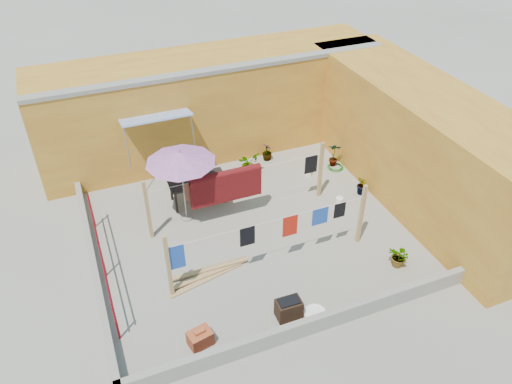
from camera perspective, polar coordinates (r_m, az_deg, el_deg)
ground at (r=13.53m, az=-0.70°, el=-4.58°), size 80.00×80.00×0.00m
wall_back at (r=16.53m, az=-5.14°, el=10.08°), size 11.00×3.27×3.21m
wall_right at (r=14.93m, az=18.26°, el=5.22°), size 2.40×9.00×3.20m
parapet_front at (r=11.11m, az=6.28°, el=-14.91°), size 8.30×0.16×0.44m
parapet_left at (r=12.88m, az=-18.04°, el=-8.04°), size 0.16×7.30×0.44m
red_railing at (r=12.39m, az=-17.30°, el=-6.75°), size 0.05×4.20×1.10m
clothesline_rig at (r=13.21m, az=-2.81°, el=0.06°), size 5.09×2.35×1.80m
patio_umbrella at (r=12.96m, az=-8.64°, el=3.88°), size 2.31×2.31×2.22m
outdoor_table at (r=14.31m, az=-6.75°, el=1.19°), size 1.65×0.86×0.76m
brick_stack at (r=10.95m, az=-6.40°, el=-16.26°), size 0.56×0.45×0.43m
lumber_pile at (r=12.34m, az=-5.50°, el=-9.31°), size 2.10×0.60×0.13m
brazier at (r=11.34m, az=3.76°, el=-13.14°), size 0.57×0.39×0.50m
white_basin at (r=11.56m, az=6.77°, el=-13.62°), size 0.53×0.53×0.09m
water_jug_a at (r=14.54m, az=9.49°, el=-1.11°), size 0.21×0.21×0.33m
water_jug_b at (r=15.73m, az=6.03°, el=2.35°), size 0.19×0.19×0.30m
green_hose at (r=16.24m, az=9.06°, el=2.84°), size 0.52×0.52×0.08m
plant_back_a at (r=15.59m, az=-0.88°, el=3.25°), size 0.85×0.82×0.72m
plant_back_b at (r=16.33m, az=1.27°, el=4.61°), size 0.38×0.38×0.58m
plant_right_a at (r=16.14m, az=8.92°, el=4.29°), size 0.54×0.50×0.85m
plant_right_b at (r=15.01m, az=12.05°, el=0.75°), size 0.34×0.40×0.66m
plant_right_c at (r=12.88m, az=16.11°, el=-7.15°), size 0.60×0.64×0.59m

